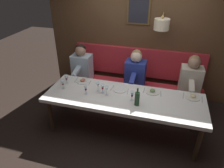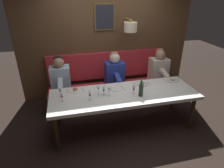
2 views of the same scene
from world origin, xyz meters
name	(u,v)px [view 1 (image 1 of 2)]	position (x,y,z in m)	size (l,w,h in m)	color
ground_plane	(123,130)	(0.00, 0.00, 0.00)	(12.00, 12.00, 0.00)	black
dining_table	(124,100)	(0.00, 0.00, 0.68)	(0.90, 2.64, 0.74)	white
banquette_bench	(132,95)	(0.89, 0.00, 0.23)	(0.52, 2.84, 0.45)	red
back_wall_panel	(140,35)	(1.46, 0.00, 1.37)	(0.59, 4.04, 2.90)	brown
diner_nearest	(191,77)	(0.88, -1.09, 0.82)	(0.60, 0.40, 0.79)	beige
diner_near	(136,70)	(0.88, -0.04, 0.82)	(0.60, 0.40, 0.79)	#283893
diner_middle	(82,64)	(0.88, 1.12, 0.82)	(0.60, 0.40, 0.79)	silver
place_setting_0	(120,90)	(0.19, 0.11, 0.75)	(0.24, 0.32, 0.01)	white
place_setting_1	(193,97)	(0.28, -1.10, 0.75)	(0.24, 0.32, 0.05)	silver
place_setting_2	(83,81)	(0.29, 0.85, 0.75)	(0.24, 0.32, 0.05)	white
place_setting_3	(152,91)	(0.27, -0.44, 0.75)	(0.24, 0.32, 0.05)	silver
wine_glass_0	(98,85)	(0.05, 0.46, 0.86)	(0.07, 0.07, 0.16)	silver
wine_glass_1	(107,89)	(-0.03, 0.28, 0.86)	(0.07, 0.07, 0.16)	silver
wine_glass_2	(103,87)	(0.02, 0.37, 0.86)	(0.07, 0.07, 0.16)	silver
wine_glass_3	(132,94)	(-0.07, -0.15, 0.86)	(0.07, 0.07, 0.16)	silver
wine_glass_4	(86,88)	(-0.09, 0.63, 0.86)	(0.07, 0.07, 0.16)	silver
wine_glass_5	(66,78)	(0.16, 1.11, 0.86)	(0.07, 0.07, 0.16)	silver
wine_glass_6	(63,83)	(-0.03, 1.08, 0.86)	(0.07, 0.07, 0.16)	silver
wine_bottle	(137,99)	(-0.17, -0.25, 0.86)	(0.08, 0.08, 0.30)	#19381E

